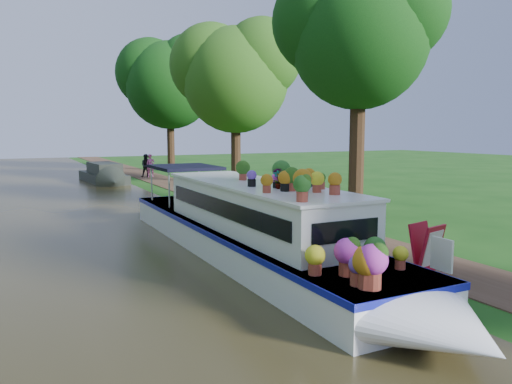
% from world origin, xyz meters
% --- Properties ---
extents(ground, '(100.00, 100.00, 0.00)m').
position_xyz_m(ground, '(0.00, 0.00, 0.00)').
color(ground, '#154411').
rests_on(ground, ground).
extents(canal_water, '(10.00, 100.00, 0.02)m').
position_xyz_m(canal_water, '(-6.00, 0.00, 0.01)').
color(canal_water, '#2E2914').
rests_on(canal_water, ground).
extents(towpath, '(2.20, 100.00, 0.03)m').
position_xyz_m(towpath, '(1.20, 0.00, 0.01)').
color(towpath, '#452F20').
rests_on(towpath, ground).
extents(plant_boat, '(2.29, 13.52, 2.27)m').
position_xyz_m(plant_boat, '(-2.25, -1.00, 0.85)').
color(plant_boat, white).
rests_on(plant_boat, canal_water).
extents(tree_near_overhang, '(5.52, 5.28, 8.99)m').
position_xyz_m(tree_near_overhang, '(3.79, 3.06, 6.60)').
color(tree_near_overhang, black).
rests_on(tree_near_overhang, ground).
extents(tree_near_mid, '(6.90, 6.60, 9.40)m').
position_xyz_m(tree_near_mid, '(4.48, 15.08, 6.44)').
color(tree_near_mid, black).
rests_on(tree_near_mid, ground).
extents(tree_near_far, '(7.59, 7.26, 10.30)m').
position_xyz_m(tree_near_far, '(3.98, 26.09, 7.05)').
color(tree_near_far, black).
rests_on(tree_near_far, ground).
extents(second_boat, '(2.13, 6.22, 1.18)m').
position_xyz_m(second_boat, '(-2.24, 19.17, 0.48)').
color(second_boat, black).
rests_on(second_boat, canal_water).
extents(sandwich_board, '(0.74, 0.70, 1.11)m').
position_xyz_m(sandwich_board, '(0.45, -3.73, 0.53)').
color(sandwich_board, '#AC0C21').
rests_on(sandwich_board, towpath).
extents(pedestrian_pink, '(0.59, 0.42, 1.52)m').
position_xyz_m(pedestrian_pink, '(1.15, 21.37, 0.79)').
color(pedestrian_pink, '#E15C90').
rests_on(pedestrian_pink, towpath).
extents(pedestrian_dark, '(0.86, 0.74, 1.53)m').
position_xyz_m(pedestrian_dark, '(0.89, 21.44, 0.79)').
color(pedestrian_dark, black).
rests_on(pedestrian_dark, towpath).
extents(verge_plant, '(0.49, 0.45, 0.45)m').
position_xyz_m(verge_plant, '(-0.15, -1.51, 0.23)').
color(verge_plant, '#27661E').
rests_on(verge_plant, ground).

